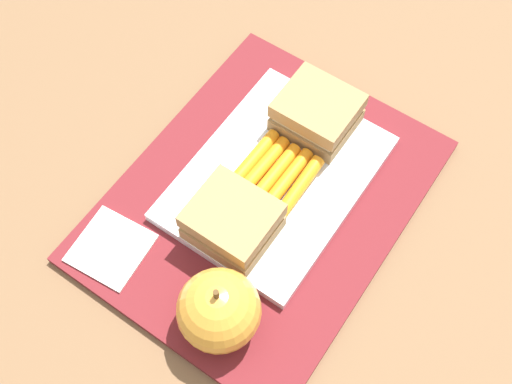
# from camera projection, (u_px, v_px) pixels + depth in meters

# --- Properties ---
(ground_plane) EXTENTS (2.40, 2.40, 0.00)m
(ground_plane) POSITION_uv_depth(u_px,v_px,m) (263.00, 202.00, 0.68)
(ground_plane) COLOR brown
(lunchbag_mat) EXTENTS (0.36, 0.28, 0.01)m
(lunchbag_mat) POSITION_uv_depth(u_px,v_px,m) (263.00, 200.00, 0.68)
(lunchbag_mat) COLOR maroon
(lunchbag_mat) RESTS_ON ground_plane
(food_tray) EXTENTS (0.23, 0.17, 0.01)m
(food_tray) POSITION_uv_depth(u_px,v_px,m) (276.00, 178.00, 0.68)
(food_tray) COLOR white
(food_tray) RESTS_ON lunchbag_mat
(sandwich_half_left) EXTENTS (0.07, 0.08, 0.04)m
(sandwich_half_left) POSITION_uv_depth(u_px,v_px,m) (317.00, 113.00, 0.68)
(sandwich_half_left) COLOR #9E7A4C
(sandwich_half_left) RESTS_ON food_tray
(sandwich_half_right) EXTENTS (0.07, 0.08, 0.04)m
(sandwich_half_right) POSITION_uv_depth(u_px,v_px,m) (233.00, 221.00, 0.62)
(sandwich_half_right) COLOR #9E7A4C
(sandwich_half_right) RESTS_ON food_tray
(carrot_sticks_bundle) EXTENTS (0.08, 0.07, 0.02)m
(carrot_sticks_bundle) POSITION_uv_depth(u_px,v_px,m) (277.00, 171.00, 0.67)
(carrot_sticks_bundle) COLOR orange
(carrot_sticks_bundle) RESTS_ON food_tray
(apple) EXTENTS (0.08, 0.08, 0.09)m
(apple) POSITION_uv_depth(u_px,v_px,m) (219.00, 310.00, 0.57)
(apple) COLOR gold
(apple) RESTS_ON lunchbag_mat
(paper_napkin) EXTENTS (0.08, 0.08, 0.00)m
(paper_napkin) POSITION_uv_depth(u_px,v_px,m) (111.00, 248.00, 0.64)
(paper_napkin) COLOR white
(paper_napkin) RESTS_ON lunchbag_mat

